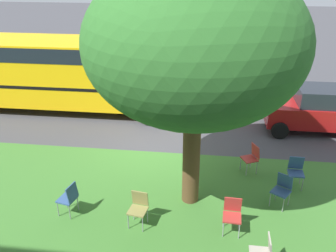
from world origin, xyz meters
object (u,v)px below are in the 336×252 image
chair_5 (296,170)px  chair_6 (139,206)px  parked_car (319,109)px  chair_4 (69,197)px  chair_3 (232,213)px  chair_2 (282,188)px  chair_1 (252,156)px  street_tree (195,45)px  chair_0 (264,252)px  school_bus (60,68)px

chair_5 → chair_6: size_ratio=1.00×
parked_car → chair_4: bearing=38.5°
chair_5 → chair_3: bearing=48.9°
chair_5 → chair_2: bearing=61.3°
chair_5 → chair_1: bearing=-27.7°
chair_1 → street_tree: bearing=43.1°
chair_3 → street_tree: bearing=-46.6°
parked_car → chair_5: bearing=68.7°
chair_0 → school_bus: bearing=-47.3°
chair_2 → chair_6: 3.69m
chair_4 → school_bus: school_bus is taller
street_tree → chair_6: size_ratio=6.79×
parked_car → chair_2: bearing=67.2°
chair_6 → school_bus: 8.37m
chair_1 → chair_4: size_ratio=1.00×
chair_6 → parked_car: bearing=-132.9°
street_tree → chair_4: street_tree is taller
street_tree → school_bus: size_ratio=0.57×
chair_1 → chair_2: 1.68m
chair_6 → chair_1: bearing=-136.5°
chair_3 → chair_4: (3.96, -0.12, 0.00)m
chair_3 → parked_car: 6.78m
chair_2 → school_bus: 9.99m
chair_0 → chair_4: same height
chair_4 → school_bus: 7.41m
parked_car → school_bus: school_bus is taller
chair_1 → chair_5: (-1.15, 0.60, 0.00)m
school_bus → chair_6: bearing=123.8°
chair_0 → chair_3: size_ratio=1.00×
street_tree → school_bus: street_tree is taller
chair_0 → chair_1: same height
chair_1 → chair_5: same height
chair_6 → chair_3: bearing=-179.4°
street_tree → school_bus: 8.48m
chair_0 → chair_6: 2.99m
chair_4 → chair_6: 1.77m
street_tree → chair_6: (1.16, 1.12, -3.61)m
chair_0 → school_bus: 10.95m
chair_4 → parked_car: size_ratio=0.24×
street_tree → chair_0: (-1.62, 2.24, -3.61)m
chair_6 → street_tree: bearing=-135.9°
chair_0 → chair_6: size_ratio=1.00×
street_tree → chair_3: street_tree is taller
school_bus → chair_5: bearing=151.1°
chair_0 → chair_4: (4.54, -1.26, 0.00)m
street_tree → chair_5: bearing=-160.8°
chair_4 → parked_car: bearing=-141.5°
chair_4 → chair_6: bearing=175.3°
chair_4 → chair_6: same height
school_bus → chair_1: bearing=150.9°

